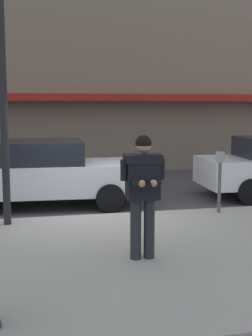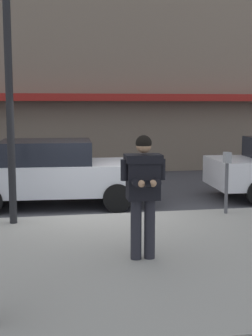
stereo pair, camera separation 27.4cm
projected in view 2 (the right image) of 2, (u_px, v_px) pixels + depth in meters
ground_plane at (96, 218)px, 9.80m from camera, size 80.00×80.00×0.00m
sidewalk at (181, 255)px, 7.19m from camera, size 32.00×5.30×0.14m
curb_paint_line at (142, 216)px, 10.03m from camera, size 28.00×0.12×0.01m
parked_sedan_mid at (52, 172)px, 10.95m from camera, size 4.60×2.12×1.54m
man_texting_on_phone at (143, 184)px, 6.67m from camera, size 0.65×0.59×1.81m
street_lamp_post at (8, 62)px, 8.46m from camera, size 0.36×0.36×4.88m
parking_meter at (227, 174)px, 9.54m from camera, size 0.12×0.18×1.27m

